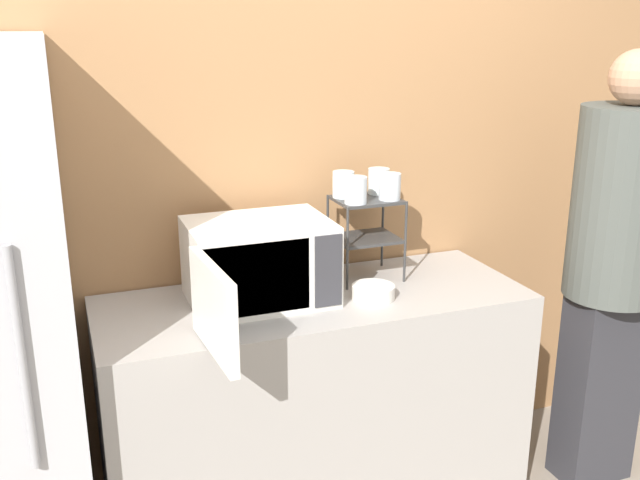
{
  "coord_description": "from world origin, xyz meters",
  "views": [
    {
      "loc": [
        -0.84,
        -1.99,
        1.88
      ],
      "look_at": [
        0.03,
        0.33,
        1.12
      ],
      "focal_mm": 40.0,
      "sensor_mm": 36.0,
      "label": 1
    }
  ],
  "objects_px": {
    "glass_front_right": "(390,186)",
    "person": "(615,254)",
    "glass_back_left": "(343,184)",
    "dish_rack": "(366,221)",
    "bowl": "(373,292)",
    "microwave": "(257,264)",
    "glass_front_left": "(356,190)",
    "glass_back_right": "(379,181)"
  },
  "relations": [
    {
      "from": "glass_front_right",
      "to": "person",
      "type": "height_order",
      "value": "person"
    },
    {
      "from": "glass_back_left",
      "to": "dish_rack",
      "type": "bearing_deg",
      "value": -32.25
    },
    {
      "from": "glass_front_right",
      "to": "bowl",
      "type": "height_order",
      "value": "glass_front_right"
    },
    {
      "from": "microwave",
      "to": "glass_front_left",
      "type": "height_order",
      "value": "glass_front_left"
    },
    {
      "from": "glass_back_left",
      "to": "person",
      "type": "xyz_separation_m",
      "value": [
        1.01,
        -0.38,
        -0.28
      ]
    },
    {
      "from": "glass_front_right",
      "to": "microwave",
      "type": "bearing_deg",
      "value": -173.82
    },
    {
      "from": "dish_rack",
      "to": "glass_back_right",
      "type": "xyz_separation_m",
      "value": [
        0.07,
        0.05,
        0.14
      ]
    },
    {
      "from": "glass_front_left",
      "to": "glass_front_right",
      "type": "distance_m",
      "value": 0.15
    },
    {
      "from": "glass_front_right",
      "to": "person",
      "type": "relative_size",
      "value": 0.06
    },
    {
      "from": "glass_front_right",
      "to": "person",
      "type": "bearing_deg",
      "value": -18.56
    },
    {
      "from": "glass_front_right",
      "to": "glass_back_left",
      "type": "distance_m",
      "value": 0.18
    },
    {
      "from": "glass_front_left",
      "to": "bowl",
      "type": "xyz_separation_m",
      "value": [
        0.0,
        -0.16,
        -0.35
      ]
    },
    {
      "from": "glass_front_left",
      "to": "glass_back_right",
      "type": "distance_m",
      "value": 0.18
    },
    {
      "from": "glass_front_left",
      "to": "glass_back_left",
      "type": "xyz_separation_m",
      "value": [
        -0.01,
        0.11,
        0.0
      ]
    },
    {
      "from": "glass_back_left",
      "to": "bowl",
      "type": "xyz_separation_m",
      "value": [
        0.01,
        -0.27,
        -0.35
      ]
    },
    {
      "from": "bowl",
      "to": "person",
      "type": "xyz_separation_m",
      "value": [
        1.0,
        -0.12,
        0.07
      ]
    },
    {
      "from": "bowl",
      "to": "person",
      "type": "relative_size",
      "value": 0.09
    },
    {
      "from": "glass_back_right",
      "to": "glass_back_left",
      "type": "xyz_separation_m",
      "value": [
        -0.15,
        -0.0,
        0.0
      ]
    },
    {
      "from": "microwave",
      "to": "glass_front_left",
      "type": "xyz_separation_m",
      "value": [
        0.4,
        0.05,
        0.22
      ]
    },
    {
      "from": "glass_back_right",
      "to": "person",
      "type": "bearing_deg",
      "value": -24.39
    },
    {
      "from": "glass_back_left",
      "to": "glass_front_left",
      "type": "bearing_deg",
      "value": -86.99
    },
    {
      "from": "bowl",
      "to": "glass_back_left",
      "type": "bearing_deg",
      "value": 92.23
    },
    {
      "from": "microwave",
      "to": "person",
      "type": "bearing_deg",
      "value": -9.27
    },
    {
      "from": "microwave",
      "to": "glass_front_right",
      "type": "distance_m",
      "value": 0.59
    },
    {
      "from": "glass_front_right",
      "to": "bowl",
      "type": "relative_size",
      "value": 0.64
    },
    {
      "from": "glass_front_right",
      "to": "dish_rack",
      "type": "bearing_deg",
      "value": 147.38
    },
    {
      "from": "glass_back_right",
      "to": "glass_front_right",
      "type": "height_order",
      "value": "same"
    },
    {
      "from": "glass_front_left",
      "to": "bowl",
      "type": "relative_size",
      "value": 0.64
    },
    {
      "from": "dish_rack",
      "to": "glass_back_right",
      "type": "relative_size",
      "value": 3.2
    },
    {
      "from": "glass_front_right",
      "to": "bowl",
      "type": "distance_m",
      "value": 0.41
    },
    {
      "from": "glass_back_right",
      "to": "person",
      "type": "relative_size",
      "value": 0.06
    },
    {
      "from": "dish_rack",
      "to": "person",
      "type": "distance_m",
      "value": 1.0
    },
    {
      "from": "dish_rack",
      "to": "glass_front_left",
      "type": "distance_m",
      "value": 0.17
    },
    {
      "from": "microwave",
      "to": "glass_back_left",
      "type": "bearing_deg",
      "value": 21.46
    },
    {
      "from": "glass_front_left",
      "to": "person",
      "type": "distance_m",
      "value": 1.08
    },
    {
      "from": "dish_rack",
      "to": "bowl",
      "type": "bearing_deg",
      "value": -106.82
    },
    {
      "from": "microwave",
      "to": "glass_front_right",
      "type": "bearing_deg",
      "value": 6.18
    },
    {
      "from": "glass_back_right",
      "to": "bowl",
      "type": "height_order",
      "value": "glass_back_right"
    },
    {
      "from": "microwave",
      "to": "glass_back_left",
      "type": "height_order",
      "value": "glass_back_left"
    },
    {
      "from": "glass_back_right",
      "to": "dish_rack",
      "type": "bearing_deg",
      "value": -144.79
    },
    {
      "from": "glass_back_right",
      "to": "microwave",
      "type": "bearing_deg",
      "value": -163.73
    },
    {
      "from": "dish_rack",
      "to": "person",
      "type": "xyz_separation_m",
      "value": [
        0.93,
        -0.33,
        -0.14
      ]
    }
  ]
}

